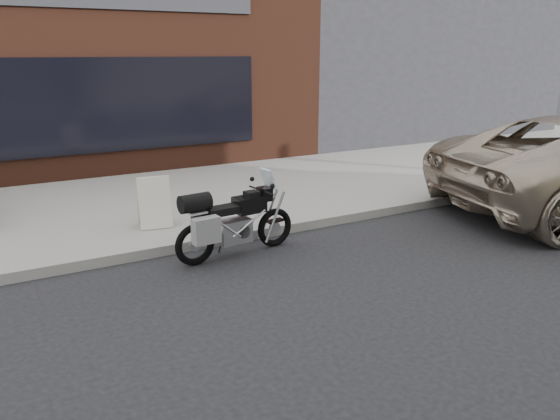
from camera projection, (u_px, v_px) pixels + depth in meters
ground at (399, 381)px, 4.84m from camera, size 120.00×120.00×0.00m
near_sidewalk at (160, 197)px, 10.68m from camera, size 44.00×6.00×0.15m
storefront at (7, 73)px, 14.99m from camera, size 14.00×10.07×4.50m
neighbour_building at (359, 46)px, 20.42m from camera, size 10.00×10.00×6.00m
motorcycle at (229, 222)px, 7.61m from camera, size 1.90×0.74×1.20m
sandwich_sign at (154, 201)px, 8.57m from camera, size 0.57×0.53×0.79m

